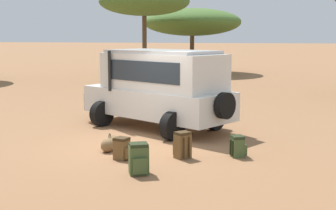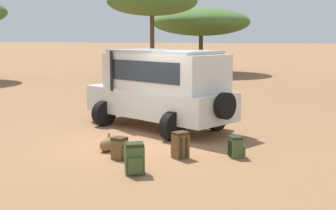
{
  "view_description": "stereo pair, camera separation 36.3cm",
  "coord_description": "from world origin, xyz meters",
  "px_view_note": "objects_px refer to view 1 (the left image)",
  "views": [
    {
      "loc": [
        3.56,
        -11.64,
        2.89
      ],
      "look_at": [
        0.66,
        0.64,
        1.0
      ],
      "focal_mm": 50.0,
      "sensor_mm": 36.0,
      "label": 1
    },
    {
      "loc": [
        3.91,
        -11.55,
        2.89
      ],
      "look_at": [
        0.66,
        0.64,
        1.0
      ],
      "focal_mm": 50.0,
      "sensor_mm": 36.0,
      "label": 2
    }
  ],
  "objects_px": {
    "backpack_near_rear_wheel": "(122,149)",
    "acacia_tree_centre_back": "(192,22)",
    "backpack_outermost": "(139,159)",
    "backpack_beside_front_wheel": "(238,147)",
    "backpack_cluster_center": "(182,145)",
    "duffel_bag_low_black_case": "(110,143)",
    "acacia_tree_left_mid": "(144,2)",
    "safari_vehicle": "(159,87)"
  },
  "relations": [
    {
      "from": "backpack_near_rear_wheel",
      "to": "acacia_tree_centre_back",
      "type": "bearing_deg",
      "value": 96.71
    },
    {
      "from": "backpack_outermost",
      "to": "acacia_tree_centre_back",
      "type": "bearing_deg",
      "value": 98.01
    },
    {
      "from": "backpack_beside_front_wheel",
      "to": "acacia_tree_centre_back",
      "type": "xyz_separation_m",
      "value": [
        -5.59,
        24.34,
        3.6
      ]
    },
    {
      "from": "backpack_cluster_center",
      "to": "acacia_tree_centre_back",
      "type": "height_order",
      "value": "acacia_tree_centre_back"
    },
    {
      "from": "backpack_beside_front_wheel",
      "to": "duffel_bag_low_black_case",
      "type": "distance_m",
      "value": 3.22
    },
    {
      "from": "duffel_bag_low_black_case",
      "to": "acacia_tree_centre_back",
      "type": "xyz_separation_m",
      "value": [
        -2.36,
        24.4,
        3.69
      ]
    },
    {
      "from": "backpack_beside_front_wheel",
      "to": "duffel_bag_low_black_case",
      "type": "height_order",
      "value": "backpack_beside_front_wheel"
    },
    {
      "from": "backpack_beside_front_wheel",
      "to": "acacia_tree_left_mid",
      "type": "distance_m",
      "value": 18.96
    },
    {
      "from": "backpack_outermost",
      "to": "duffel_bag_low_black_case",
      "type": "bearing_deg",
      "value": 125.75
    },
    {
      "from": "backpack_cluster_center",
      "to": "acacia_tree_centre_back",
      "type": "bearing_deg",
      "value": 99.89
    },
    {
      "from": "acacia_tree_left_mid",
      "to": "backpack_beside_front_wheel",
      "type": "bearing_deg",
      "value": -66.94
    },
    {
      "from": "backpack_near_rear_wheel",
      "to": "acacia_tree_centre_back",
      "type": "distance_m",
      "value": 25.63
    },
    {
      "from": "safari_vehicle",
      "to": "backpack_near_rear_wheel",
      "type": "distance_m",
      "value": 3.91
    },
    {
      "from": "duffel_bag_low_black_case",
      "to": "acacia_tree_centre_back",
      "type": "bearing_deg",
      "value": 95.53
    },
    {
      "from": "acacia_tree_centre_back",
      "to": "backpack_cluster_center",
      "type": "bearing_deg",
      "value": -80.11
    },
    {
      "from": "duffel_bag_low_black_case",
      "to": "acacia_tree_left_mid",
      "type": "relative_size",
      "value": 0.14
    },
    {
      "from": "acacia_tree_left_mid",
      "to": "backpack_outermost",
      "type": "bearing_deg",
      "value": -74.26
    },
    {
      "from": "backpack_beside_front_wheel",
      "to": "backpack_near_rear_wheel",
      "type": "height_order",
      "value": "backpack_near_rear_wheel"
    },
    {
      "from": "backpack_cluster_center",
      "to": "duffel_bag_low_black_case",
      "type": "distance_m",
      "value": 1.99
    },
    {
      "from": "backpack_near_rear_wheel",
      "to": "duffel_bag_low_black_case",
      "type": "bearing_deg",
      "value": 127.14
    },
    {
      "from": "backpack_outermost",
      "to": "safari_vehicle",
      "type": "bearing_deg",
      "value": 99.22
    },
    {
      "from": "backpack_cluster_center",
      "to": "backpack_beside_front_wheel",
      "type": "bearing_deg",
      "value": 17.98
    },
    {
      "from": "backpack_near_rear_wheel",
      "to": "safari_vehicle",
      "type": "bearing_deg",
      "value": 90.84
    },
    {
      "from": "acacia_tree_left_mid",
      "to": "backpack_cluster_center",
      "type": "bearing_deg",
      "value": -71.11
    },
    {
      "from": "backpack_cluster_center",
      "to": "duffel_bag_low_black_case",
      "type": "height_order",
      "value": "backpack_cluster_center"
    },
    {
      "from": "backpack_beside_front_wheel",
      "to": "backpack_cluster_center",
      "type": "bearing_deg",
      "value": -162.02
    },
    {
      "from": "backpack_near_rear_wheel",
      "to": "backpack_outermost",
      "type": "height_order",
      "value": "backpack_outermost"
    },
    {
      "from": "backpack_outermost",
      "to": "acacia_tree_left_mid",
      "type": "bearing_deg",
      "value": 105.74
    },
    {
      "from": "acacia_tree_left_mid",
      "to": "acacia_tree_centre_back",
      "type": "distance_m",
      "value": 7.67
    },
    {
      "from": "backpack_beside_front_wheel",
      "to": "duffel_bag_low_black_case",
      "type": "relative_size",
      "value": 0.62
    },
    {
      "from": "backpack_beside_front_wheel",
      "to": "duffel_bag_low_black_case",
      "type": "xyz_separation_m",
      "value": [
        -3.22,
        -0.06,
        -0.08
      ]
    },
    {
      "from": "duffel_bag_low_black_case",
      "to": "acacia_tree_centre_back",
      "type": "distance_m",
      "value": 24.79
    },
    {
      "from": "backpack_cluster_center",
      "to": "acacia_tree_left_mid",
      "type": "bearing_deg",
      "value": 108.89
    },
    {
      "from": "safari_vehicle",
      "to": "acacia_tree_left_mid",
      "type": "height_order",
      "value": "acacia_tree_left_mid"
    },
    {
      "from": "backpack_beside_front_wheel",
      "to": "acacia_tree_left_mid",
      "type": "height_order",
      "value": "acacia_tree_left_mid"
    },
    {
      "from": "safari_vehicle",
      "to": "acacia_tree_centre_back",
      "type": "relative_size",
      "value": 0.68
    },
    {
      "from": "duffel_bag_low_black_case",
      "to": "acacia_tree_left_mid",
      "type": "distance_m",
      "value": 18.07
    },
    {
      "from": "duffel_bag_low_black_case",
      "to": "acacia_tree_left_mid",
      "type": "bearing_deg",
      "value": 103.19
    },
    {
      "from": "backpack_cluster_center",
      "to": "backpack_near_rear_wheel",
      "type": "height_order",
      "value": "backpack_cluster_center"
    },
    {
      "from": "backpack_outermost",
      "to": "acacia_tree_centre_back",
      "type": "relative_size",
      "value": 0.08
    },
    {
      "from": "backpack_beside_front_wheel",
      "to": "backpack_outermost",
      "type": "relative_size",
      "value": 0.78
    },
    {
      "from": "backpack_cluster_center",
      "to": "acacia_tree_left_mid",
      "type": "relative_size",
      "value": 0.11
    }
  ]
}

